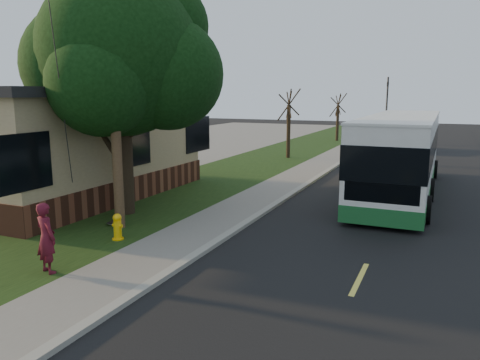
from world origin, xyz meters
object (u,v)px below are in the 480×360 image
(fire_hydrant, at_px, (118,227))
(traffic_signal, at_px, (387,104))
(transit_bus, at_px, (401,153))
(distant_car, at_px, (402,139))
(bare_tree_far, at_px, (338,118))
(utility_pole, at_px, (113,73))
(bare_tree_near, at_px, (289,124))
(leafy_tree, at_px, (123,58))
(skateboard_main, at_px, (115,221))
(skateboarder, at_px, (46,238))
(dumpster, at_px, (115,166))

(fire_hydrant, xyz_separation_m, traffic_signal, (3.10, 34.00, 2.73))
(transit_bus, relative_size, distant_car, 2.46)
(bare_tree_far, height_order, traffic_signal, traffic_signal)
(fire_hydrant, bearing_deg, distant_car, 78.31)
(utility_pole, xyz_separation_m, bare_tree_near, (-0.19, 17.01, -2.48))
(fire_hydrant, distance_m, bare_tree_near, 18.10)
(bare_tree_near, relative_size, traffic_signal, 0.78)
(leafy_tree, relative_size, bare_tree_far, 1.94)
(bare_tree_near, height_order, skateboard_main, bare_tree_near)
(fire_hydrant, bearing_deg, transit_bus, 56.26)
(skateboarder, xyz_separation_m, dumpster, (-5.77, 9.67, -0.12))
(bare_tree_far, bearing_deg, transit_bus, -71.14)
(bare_tree_near, bearing_deg, bare_tree_far, 87.61)
(fire_hydrant, bearing_deg, traffic_signal, 84.79)
(utility_pole, distance_m, traffic_signal, 33.26)
(skateboard_main, relative_size, dumpster, 0.49)
(bare_tree_far, bearing_deg, skateboard_main, -91.59)
(bare_tree_near, relative_size, distant_car, 0.89)
(skateboard_main, bearing_deg, dumpster, 128.13)
(skateboard_main, xyz_separation_m, distant_car, (6.45, 24.05, 0.69))
(distant_car, bearing_deg, skateboard_main, -98.54)
(bare_tree_far, distance_m, dumpster, 23.56)
(fire_hydrant, bearing_deg, utility_pole, 125.38)
(leafy_tree, xyz_separation_m, bare_tree_far, (1.17, 27.35, -3.16))
(traffic_signal, height_order, skateboarder, traffic_signal)
(distant_car, bearing_deg, utility_pole, -97.24)
(dumpster, bearing_deg, leafy_tree, -47.20)
(distant_car, bearing_deg, bare_tree_near, -123.18)
(bare_tree_far, height_order, transit_bus, bare_tree_far)
(transit_bus, relative_size, skateboard_main, 14.15)
(leafy_tree, xyz_separation_m, distant_car, (6.83, 22.78, -4.35))
(utility_pole, relative_size, distant_car, 1.88)
(skateboarder, height_order, dumpster, skateboarder)
(traffic_signal, bearing_deg, transit_bus, -81.98)
(transit_bus, xyz_separation_m, skateboarder, (-6.41, -12.35, -0.83))
(fire_hydrant, xyz_separation_m, utility_pole, (-0.71, 0.99, 4.20))
(skateboarder, bearing_deg, traffic_signal, -78.56)
(utility_pole, xyz_separation_m, skateboard_main, (-0.49, 0.38, -4.50))
(leafy_tree, bearing_deg, skateboard_main, -73.56)
(fire_hydrant, relative_size, leafy_tree, 0.09)
(utility_pole, relative_size, bare_tree_near, 2.11)
(bare_tree_far, height_order, dumpster, bare_tree_far)
(fire_hydrant, distance_m, transit_bus, 11.80)
(bare_tree_near, bearing_deg, skateboard_main, -91.02)
(traffic_signal, bearing_deg, utility_pole, -96.58)
(bare_tree_near, bearing_deg, transit_bus, -48.04)
(transit_bus, height_order, skateboarder, transit_bus)
(fire_hydrant, height_order, transit_bus, transit_bus)
(dumpster, bearing_deg, skateboarder, -59.18)
(traffic_signal, height_order, dumpster, traffic_signal)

